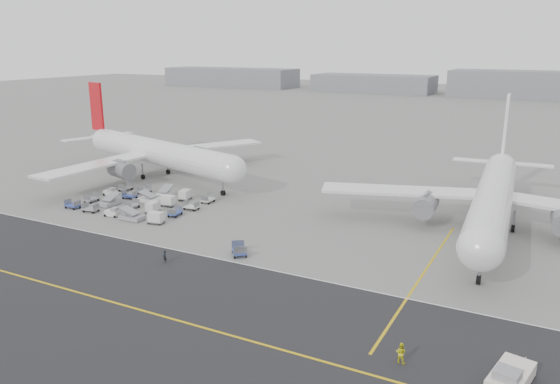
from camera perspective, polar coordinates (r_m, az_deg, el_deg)
The scene contains 10 objects.
ground at distance 77.08m, azimuth -8.60°, elevation -5.75°, with size 700.00×700.00×0.00m, color gray.
taxiway at distance 61.47m, azimuth -14.76°, elevation -11.72°, with size 220.00×59.00×0.03m.
horizon_buildings at distance 319.24m, azimuth 25.41°, elevation 8.81°, with size 520.00×28.00×28.00m, color gray, non-canonical shape.
airliner_a at distance 118.36m, azimuth -12.92°, elevation 4.12°, with size 53.10×51.98×18.79m.
airliner_b at distance 87.83m, azimuth 21.45°, elevation -0.38°, with size 53.12×53.83×18.56m.
pushback_tug at distance 50.95m, azimuth 22.92°, elevation -17.42°, with size 3.66×7.36×2.07m.
gse_cluster at distance 98.82m, azimuth -14.39°, elevation -1.37°, with size 26.25×20.83×1.94m, color #9B9BA0, non-canonical shape.
stray_dolly at distance 73.78m, azimuth -4.27°, elevation -6.59°, with size 1.73×2.82×1.73m, color silver, non-canonical shape.
ground_crew_a at distance 72.42m, azimuth -11.94°, elevation -6.62°, with size 0.61×0.40×1.66m, color black.
ground_crew_b at distance 51.32m, azimuth 12.50°, elevation -16.08°, with size 0.94×0.74×1.94m, color yellow.
Camera 1 is at (43.09, -57.80, 27.27)m, focal length 35.00 mm.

